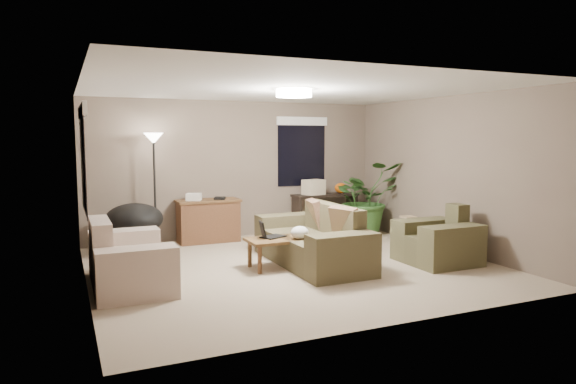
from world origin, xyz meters
name	(u,v)px	position (x,y,z in m)	size (l,w,h in m)	color
room_shell	(294,179)	(0.00, 0.00, 1.25)	(5.50, 5.50, 5.50)	tan
main_sofa	(314,243)	(0.35, 0.05, 0.29)	(0.95, 2.20, 0.85)	#4B442D
throw_pillows	(330,218)	(0.60, 0.05, 0.65)	(0.36, 1.39, 0.47)	#8C7251
loveseat	(128,262)	(-2.28, -0.06, 0.30)	(0.90, 1.60, 0.85)	beige
armchair	(438,243)	(2.03, -0.65, 0.30)	(0.95, 1.00, 0.85)	#454229
coffee_table	(282,242)	(-0.16, 0.03, 0.36)	(1.00, 0.55, 0.42)	brown
laptop	(269,233)	(-0.33, 0.13, 0.48)	(0.41, 0.34, 0.24)	black
plastic_bag	(300,232)	(0.04, -0.12, 0.51)	(0.26, 0.23, 0.18)	white
desk	(208,221)	(-0.65, 2.21, 0.38)	(1.10, 0.50, 0.75)	brown
desk_papers	(199,197)	(-0.81, 2.20, 0.80)	(0.73, 0.33, 0.12)	silver
console_table	(325,210)	(1.67, 2.19, 0.44)	(1.30, 0.40, 0.75)	black
pumpkin	(341,188)	(2.02, 2.19, 0.85)	(0.24, 0.24, 0.20)	orange
cardboard_box	(314,187)	(1.42, 2.19, 0.89)	(0.38, 0.28, 0.28)	beige
papasan_chair	(134,224)	(-1.96, 1.80, 0.47)	(1.11, 1.11, 0.80)	black
floor_lamp	(154,152)	(-1.58, 2.10, 1.60)	(0.32, 0.32, 1.91)	black
ceiling_fixture	(294,93)	(0.00, 0.00, 2.44)	(0.50, 0.50, 0.10)	white
houseplant	(365,206)	(2.24, 1.67, 0.54)	(1.25, 1.39, 1.08)	#2D5923
cat_scratching_post	(408,233)	(2.40, 0.54, 0.21)	(0.32, 0.32, 0.50)	tan
window_left	(82,141)	(-2.73, 0.30, 1.78)	(0.05, 1.56, 1.33)	black
window_back	(302,140)	(1.30, 2.48, 1.79)	(1.06, 0.05, 1.33)	black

